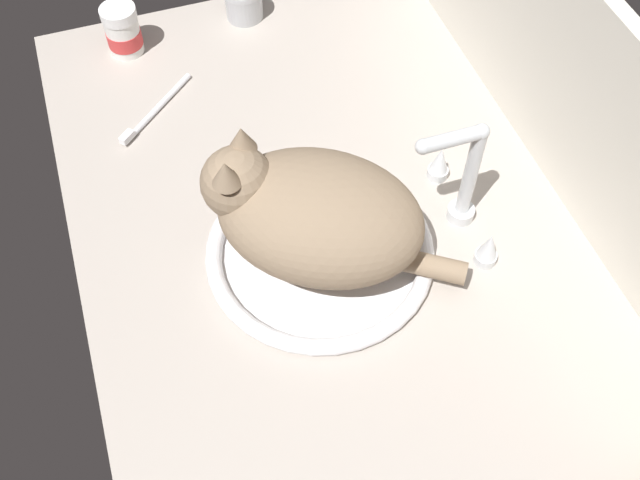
{
  "coord_description": "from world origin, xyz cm",
  "views": [
    {
      "loc": [
        60.9,
        -20.96,
        91.32
      ],
      "look_at": [
        5.24,
        -2.11,
        7.0
      ],
      "focal_mm": 41.65,
      "sensor_mm": 36.0,
      "label": 1
    }
  ],
  "objects_px": {
    "faucet": "(463,185)",
    "pill_bottle": "(123,32)",
    "cat": "(307,212)",
    "metal_jar": "(244,2)",
    "sink_basin": "(320,252)",
    "toothbrush": "(155,110)"
  },
  "relations": [
    {
      "from": "faucet",
      "to": "pill_bottle",
      "type": "relative_size",
      "value": 2.21
    },
    {
      "from": "cat",
      "to": "faucet",
      "type": "bearing_deg",
      "value": 87.41
    },
    {
      "from": "metal_jar",
      "to": "sink_basin",
      "type": "bearing_deg",
      "value": -4.15
    },
    {
      "from": "sink_basin",
      "to": "pill_bottle",
      "type": "distance_m",
      "value": 0.55
    },
    {
      "from": "pill_bottle",
      "to": "sink_basin",
      "type": "bearing_deg",
      "value": 19.14
    },
    {
      "from": "sink_basin",
      "to": "cat",
      "type": "height_order",
      "value": "cat"
    },
    {
      "from": "cat",
      "to": "toothbrush",
      "type": "relative_size",
      "value": 2.47
    },
    {
      "from": "metal_jar",
      "to": "toothbrush",
      "type": "bearing_deg",
      "value": -47.12
    },
    {
      "from": "pill_bottle",
      "to": "toothbrush",
      "type": "relative_size",
      "value": 0.63
    },
    {
      "from": "sink_basin",
      "to": "pill_bottle",
      "type": "relative_size",
      "value": 3.64
    },
    {
      "from": "pill_bottle",
      "to": "toothbrush",
      "type": "distance_m",
      "value": 0.17
    },
    {
      "from": "metal_jar",
      "to": "pill_bottle",
      "type": "distance_m",
      "value": 0.22
    },
    {
      "from": "faucet",
      "to": "metal_jar",
      "type": "relative_size",
      "value": 2.89
    },
    {
      "from": "faucet",
      "to": "cat",
      "type": "xyz_separation_m",
      "value": [
        -0.01,
        -0.23,
        0.02
      ]
    },
    {
      "from": "metal_jar",
      "to": "pill_bottle",
      "type": "bearing_deg",
      "value": -83.8
    },
    {
      "from": "metal_jar",
      "to": "toothbrush",
      "type": "distance_m",
      "value": 0.28
    },
    {
      "from": "sink_basin",
      "to": "cat",
      "type": "xyz_separation_m",
      "value": [
        -0.01,
        -0.01,
        0.09
      ]
    },
    {
      "from": "faucet",
      "to": "cat",
      "type": "relative_size",
      "value": 0.56
    },
    {
      "from": "metal_jar",
      "to": "cat",
      "type": "bearing_deg",
      "value": -5.8
    },
    {
      "from": "sink_basin",
      "to": "toothbrush",
      "type": "height_order",
      "value": "sink_basin"
    },
    {
      "from": "faucet",
      "to": "pill_bottle",
      "type": "xyz_separation_m",
      "value": [
        -0.52,
        -0.39,
        -0.04
      ]
    },
    {
      "from": "sink_basin",
      "to": "cat",
      "type": "relative_size",
      "value": 0.93
    }
  ]
}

